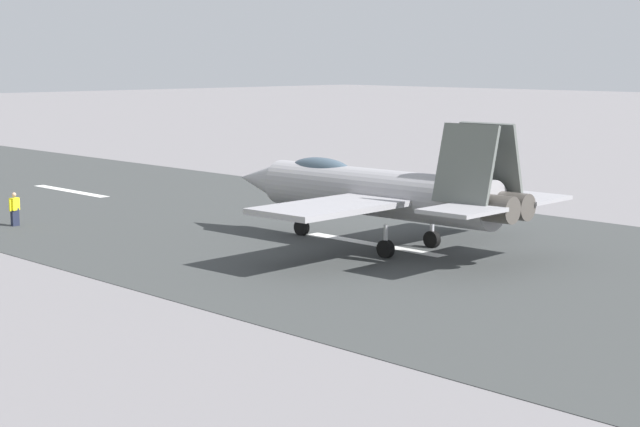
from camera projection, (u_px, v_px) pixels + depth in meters
ground_plane at (368, 244)px, 46.87m from camera, size 400.00×400.00×0.00m
runway_strip at (368, 243)px, 46.85m from camera, size 240.00×26.00×0.02m
fighter_jet at (376, 191)px, 45.59m from camera, size 16.48×14.92×5.71m
crew_person at (15, 209)px, 51.57m from camera, size 0.40×0.67×1.70m
marker_cone_mid at (479, 205)px, 57.06m from camera, size 0.44×0.44×0.55m
marker_cone_far at (299, 183)px, 67.48m from camera, size 0.44×0.44×0.55m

